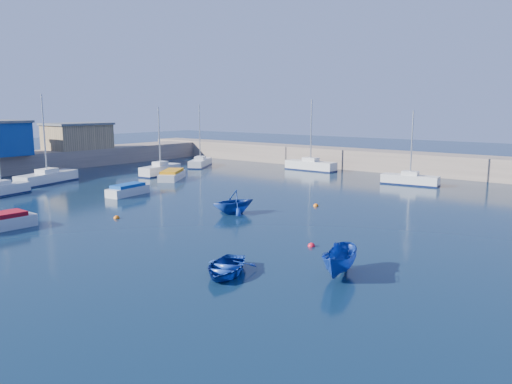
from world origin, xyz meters
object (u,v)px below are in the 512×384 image
Objects in this scene: sailboat_3 at (160,170)px; sailboat_6 at (410,179)px; sailboat_1 at (1,190)px; sailboat_4 at (200,162)px; dinghy_left at (233,202)px; dinghy_center at (225,267)px; dinghy_right at (340,262)px; motorboat_1 at (128,190)px; brick_shed_a at (77,137)px; motorboat_2 at (172,175)px; sailboat_2 at (47,177)px; sailboat_5 at (311,165)px.

sailboat_6 is at bearing 11.74° from sailboat_3.
sailboat_1 is at bearing 131.35° from sailboat_6.
dinghy_left is at bearing -71.54° from sailboat_4.
dinghy_left is at bearing 104.91° from dinghy_center.
dinghy_right is (8.71, -30.79, 0.13)m from sailboat_6.
sailboat_4 is 23.62m from motorboat_1.
sailboat_1 reaches higher than dinghy_right.
motorboat_2 is (20.76, -0.91, -3.57)m from brick_shed_a.
dinghy_center is at bearing -47.39° from sailboat_3.
sailboat_6 is at bearing 90.61° from dinghy_right.
motorboat_2 is at bearing 117.78° from dinghy_center.
brick_shed_a is at bearing -176.22° from dinghy_left.
sailboat_1 reaches higher than motorboat_1.
sailboat_2 reaches higher than sailboat_1.
sailboat_4 is 29.74m from sailboat_6.
sailboat_4 is at bearing 111.76° from dinghy_center.
motorboat_1 is at bearing -98.08° from motorboat_2.
sailboat_1 is 36.86m from sailboat_5.
sailboat_2 reaches higher than sailboat_6.
sailboat_4 is 12.88m from motorboat_2.
motorboat_1 is 0.82× the size of motorboat_2.
dinghy_right is (31.85, -17.40, 0.19)m from motorboat_2.
sailboat_6 is 32.00m from dinghy_right.
dinghy_right is at bearing -24.46° from motorboat_1.
dinghy_center is 5.75m from dinghy_right.
motorboat_1 is at bearing -22.72° from brick_shed_a.
sailboat_5 is 19.01m from motorboat_2.
brick_shed_a is at bearing 119.92° from sailboat_2.
dinghy_right is (38.36, -28.52, 0.15)m from sailboat_4.
dinghy_right reaches higher than dinghy_center.
sailboat_4 reaches higher than dinghy_center.
sailboat_3 is 0.90× the size of sailboat_5.
dinghy_center is (22.66, -11.15, -0.13)m from motorboat_1.
sailboat_2 is at bearing 107.56° from sailboat_1.
sailboat_6 is (29.66, 2.28, 0.02)m from sailboat_4.
sailboat_2 reaches higher than dinghy_center.
brick_shed_a is 1.73× the size of motorboat_1.
dinghy_left is at bearing -38.90° from sailboat_3.
sailboat_4 reaches higher than sailboat_1.
sailboat_6 is (31.73, 23.98, -0.05)m from sailboat_2.
dinghy_right is (23.86, -34.65, 0.04)m from sailboat_5.
sailboat_6 is at bearing 42.58° from motorboat_1.
sailboat_1 is 1.29× the size of motorboat_2.
sailboat_1 is at bearing -117.37° from sailboat_4.
dinghy_left is at bearing -159.84° from sailboat_5.
dinghy_left is at bearing -14.74° from sailboat_2.
motorboat_1 is (13.20, 0.87, -0.13)m from sailboat_2.
dinghy_center is at bearing -157.97° from dinghy_right.
dinghy_right is (52.61, -18.31, -3.38)m from brick_shed_a.
sailboat_3 is (4.58, 12.26, 0.02)m from sailboat_2.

